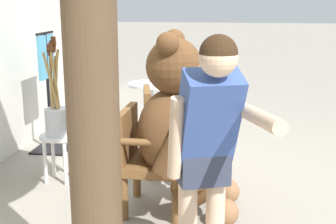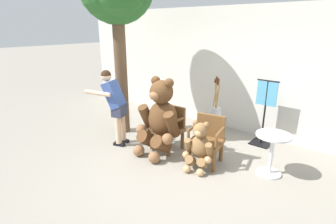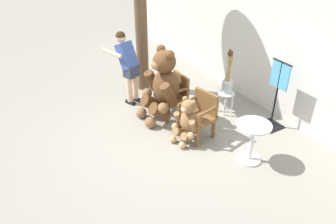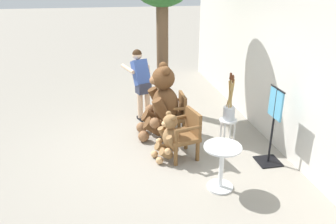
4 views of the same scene
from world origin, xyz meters
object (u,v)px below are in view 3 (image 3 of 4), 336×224
wooden_chair_left (174,94)px  teddy_bear_large (162,85)px  wooden_chair_right (199,114)px  teddy_bear_small (187,121)px  brush_bucket (228,83)px  clothing_display_stand (277,94)px  round_side_table (252,138)px  white_stool (226,97)px  person_visitor (128,62)px

wooden_chair_left → teddy_bear_large: teddy_bear_large is taller
wooden_chair_right → teddy_bear_small: 0.29m
wooden_chair_left → brush_bucket: brush_bucket is taller
clothing_display_stand → brush_bucket: bearing=-153.7°
wooden_chair_left → round_side_table: 1.95m
white_stool → round_side_table: round_side_table is taller
white_stool → brush_bucket: size_ratio=0.49×
wooden_chair_right → round_side_table: 1.09m
brush_bucket → round_side_table: size_ratio=1.29×
wooden_chair_right → brush_bucket: (-0.40, 0.96, 0.22)m
round_side_table → clothing_display_stand: clothing_display_stand is taller
wooden_chair_right → clothing_display_stand: (0.48, 1.40, 0.26)m
wooden_chair_left → wooden_chair_right: size_ratio=1.00×
teddy_bear_small → person_visitor: 1.97m
wooden_chair_left → round_side_table: bearing=9.4°
wooden_chair_left → round_side_table: (1.93, 0.32, -0.01)m
teddy_bear_large → white_stool: (0.49, 1.22, -0.37)m
person_visitor → brush_bucket: (1.46, 1.51, -0.24)m
person_visitor → round_side_table: person_visitor is taller
white_stool → clothing_display_stand: clothing_display_stand is taller
teddy_bear_small → brush_bucket: brush_bucket is taller
teddy_bear_small → person_visitor: (-1.89, -0.26, 0.49)m
person_visitor → clothing_display_stand: (2.35, 1.94, -0.20)m
clothing_display_stand → wooden_chair_right: bearing=-108.9°
round_side_table → teddy_bear_small: bearing=-149.1°
brush_bucket → wooden_chair_right: bearing=-67.3°
person_visitor → wooden_chair_left: bearing=29.1°
wooden_chair_right → clothing_display_stand: bearing=71.1°
brush_bucket → wooden_chair_left: bearing=-116.8°
teddy_bear_small → clothing_display_stand: size_ratio=0.64×
white_stool → round_side_table: size_ratio=0.64×
white_stool → clothing_display_stand: 1.05m
white_stool → wooden_chair_left: bearing=-116.9°
wooden_chair_left → wooden_chair_right: (0.89, -0.00, 0.00)m
brush_bucket → clothing_display_stand: 0.99m
teddy_bear_small → teddy_bear_large: bearing=178.4°
wooden_chair_right → teddy_bear_large: 0.97m
clothing_display_stand → round_side_table: bearing=-62.6°
wooden_chair_right → round_side_table: bearing=17.2°
teddy_bear_large → white_stool: teddy_bear_large is taller
wooden_chair_left → white_stool: (0.49, 0.96, -0.11)m
wooden_chair_right → white_stool: wooden_chair_right is taller
wooden_chair_left → white_stool: bearing=63.1°
white_stool → teddy_bear_large: bearing=-111.8°
round_side_table → white_stool: bearing=156.0°
white_stool → person_visitor: bearing=-134.2°
white_stool → clothing_display_stand: (0.88, 0.44, 0.36)m
person_visitor → white_stool: (1.46, 1.51, -0.56)m
wooden_chair_right → white_stool: (-0.40, 0.96, -0.11)m
white_stool → round_side_table: (1.44, -0.64, 0.09)m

